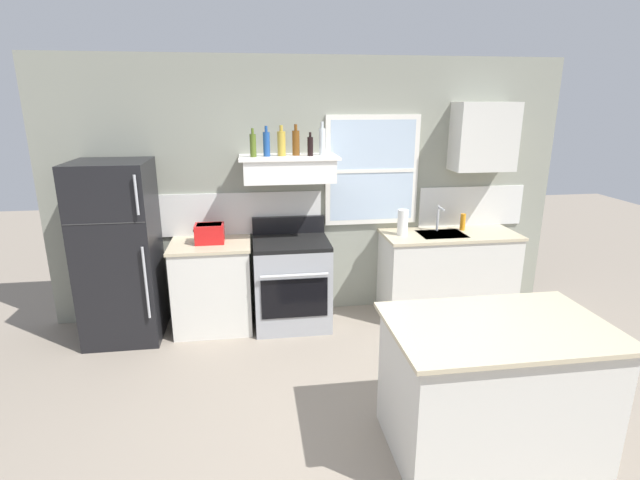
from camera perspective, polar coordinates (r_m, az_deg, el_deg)
ground_plane at (r=3.62m, az=3.82°, el=-22.56°), size 16.00×16.00×0.00m
back_wall at (r=5.10m, az=-0.77°, el=5.99°), size 5.40×0.11×2.70m
refrigerator at (r=4.96m, az=-22.81°, el=-1.37°), size 0.70×0.72×1.74m
counter_left_of_stove at (r=5.01m, az=-12.64°, el=-5.31°), size 0.79×0.63×0.91m
toaster at (r=4.83m, az=-13.00°, el=0.80°), size 0.30×0.20×0.19m
stove_range at (r=4.96m, az=-3.40°, el=-5.00°), size 0.76×0.69×1.09m
range_hood_shelf at (r=4.76m, az=-3.74°, el=8.52°), size 0.96×0.52×0.24m
bottle_olive_oil_square at (r=4.67m, az=-7.98°, el=11.14°), size 0.06×0.06×0.27m
bottle_blue_liqueur at (r=4.71m, az=-6.39°, el=11.33°), size 0.07×0.07×0.29m
bottle_champagne_gold_foil at (r=4.74m, az=-4.61°, el=11.43°), size 0.08×0.08×0.29m
bottle_amber_wine at (r=4.77m, az=-2.89°, el=11.53°), size 0.07×0.07×0.30m
bottle_balsamic_dark at (r=4.72m, az=-1.17°, el=11.13°), size 0.06×0.06×0.23m
bottle_clear_tall at (r=4.81m, az=0.26°, el=11.71°), size 0.06×0.06×0.32m
counter_right_with_sink at (r=5.40m, az=14.86°, el=-3.82°), size 1.43×0.63×0.91m
sink_faucet at (r=5.27m, az=13.96°, el=2.88°), size 0.03×0.17×0.28m
paper_towel_roll at (r=5.05m, az=9.82°, el=2.07°), size 0.11×0.11×0.27m
dish_soap_bottle at (r=5.41m, az=16.64°, el=2.07°), size 0.06×0.06×0.18m
kitchen_island at (r=3.48m, az=19.84°, el=-16.13°), size 1.40×0.90×0.91m
upper_cabinet_right at (r=5.38m, az=18.93°, el=11.55°), size 0.64×0.32×0.70m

